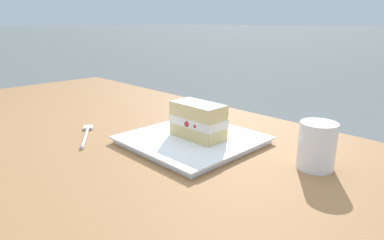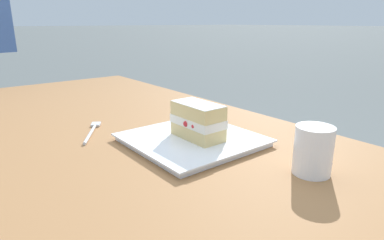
% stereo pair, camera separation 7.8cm
% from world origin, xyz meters
% --- Properties ---
extents(patio_table, '(1.67, 0.82, 0.69)m').
position_xyz_m(patio_table, '(0.00, 0.00, 0.60)').
color(patio_table, olive).
rests_on(patio_table, ground).
extents(dessert_plate, '(0.28, 0.28, 0.02)m').
position_xyz_m(dessert_plate, '(-0.22, -0.08, 0.69)').
color(dessert_plate, white).
rests_on(dessert_plate, patio_table).
extents(cake_slice, '(0.13, 0.08, 0.08)m').
position_xyz_m(cake_slice, '(-0.24, -0.08, 0.74)').
color(cake_slice, '#E0C17A').
rests_on(cake_slice, dessert_plate).
extents(dessert_fork, '(0.15, 0.11, 0.01)m').
position_xyz_m(dessert_fork, '(0.01, 0.08, 0.69)').
color(dessert_fork, silver).
rests_on(dessert_fork, patio_table).
extents(coffee_cup, '(0.07, 0.07, 0.09)m').
position_xyz_m(coffee_cup, '(-0.49, -0.15, 0.74)').
color(coffee_cup, white).
rests_on(coffee_cup, patio_table).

